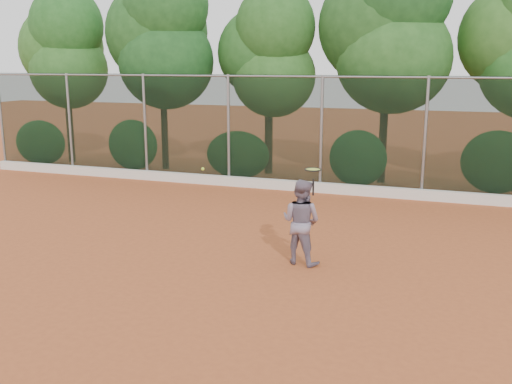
% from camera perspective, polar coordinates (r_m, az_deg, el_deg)
% --- Properties ---
extents(ground, '(80.00, 80.00, 0.00)m').
position_cam_1_polar(ground, '(11.15, -1.70, -7.35)').
color(ground, '#A95028').
rests_on(ground, ground).
extents(concrete_curb, '(24.00, 0.20, 0.30)m').
position_cam_1_polar(concrete_curb, '(17.41, 6.28, 0.46)').
color(concrete_curb, silver).
rests_on(concrete_curb, ground).
extents(tennis_player, '(0.94, 0.81, 1.67)m').
position_cam_1_polar(tennis_player, '(11.08, 4.54, -2.98)').
color(tennis_player, slate).
rests_on(tennis_player, ground).
extents(chainlink_fence, '(24.09, 0.09, 3.50)m').
position_cam_1_polar(chainlink_fence, '(17.31, 6.55, 6.12)').
color(chainlink_fence, black).
rests_on(chainlink_fence, ground).
extents(foliage_backdrop, '(23.70, 3.63, 7.55)m').
position_cam_1_polar(foliage_backdrop, '(19.26, 6.45, 14.37)').
color(foliage_backdrop, '#45321A').
rests_on(foliage_backdrop, ground).
extents(tennis_racket, '(0.39, 0.39, 0.53)m').
position_cam_1_polar(tennis_racket, '(10.74, 5.72, 2.05)').
color(tennis_racket, black).
rests_on(tennis_racket, ground).
extents(tennis_ball_in_flight, '(0.07, 0.07, 0.07)m').
position_cam_1_polar(tennis_ball_in_flight, '(11.87, -5.34, 2.32)').
color(tennis_ball_in_flight, '#CCEE36').
rests_on(tennis_ball_in_flight, ground).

